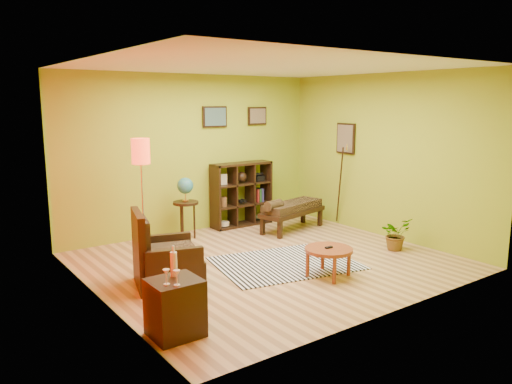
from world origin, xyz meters
TOP-DOWN VIEW (x-y plane):
  - ground at (0.00, 0.00)m, footprint 5.00×5.00m
  - room_shell at (-0.09, 0.01)m, footprint 5.04×4.54m
  - zebra_rug at (0.13, -0.23)m, footprint 2.22×1.81m
  - coffee_table at (0.25, -0.99)m, footprint 0.64×0.64m
  - armchair at (-1.67, 0.02)m, footprint 0.99×0.98m
  - side_cabinet at (-2.20, -1.34)m, footprint 0.50×0.45m
  - floor_lamp at (-1.46, 1.12)m, footprint 0.27×0.27m
  - globe_table at (-0.41, 1.79)m, footprint 0.44×0.44m
  - cube_shelf at (0.91, 2.03)m, footprint 1.20×0.35m
  - bench at (1.40, 1.18)m, footprint 1.45×0.79m
  - potted_plant at (1.98, -0.71)m, footprint 0.48×0.53m

SIDE VIEW (x-z plane):
  - ground at x=0.00m, z-range 0.00..0.00m
  - zebra_rug at x=0.13m, z-range 0.00..0.01m
  - potted_plant at x=1.98m, z-range 0.00..0.40m
  - armchair at x=-1.67m, z-range -0.19..0.79m
  - side_cabinet at x=-2.20m, z-range -0.15..0.75m
  - coffee_table at x=0.25m, z-range 0.13..0.55m
  - bench at x=1.40m, z-range 0.09..0.73m
  - cube_shelf at x=0.91m, z-range 0.00..1.20m
  - globe_table at x=-0.41m, z-range 0.27..1.34m
  - floor_lamp at x=-1.46m, z-range 0.56..2.37m
  - room_shell at x=-0.09m, z-range 0.39..3.21m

